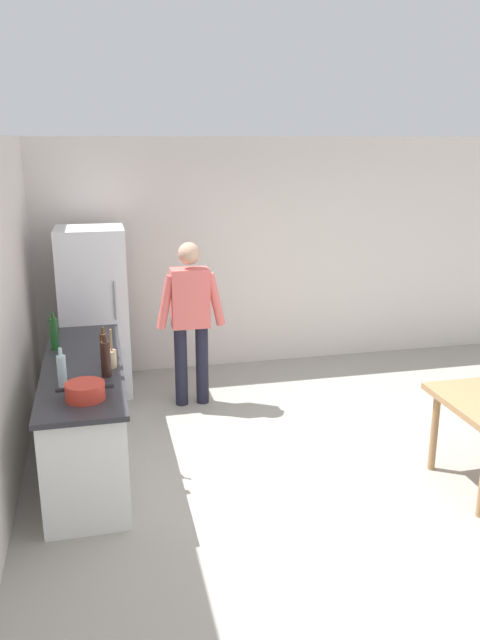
# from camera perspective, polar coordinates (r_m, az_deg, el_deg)

# --- Properties ---
(ground_plane) EXTENTS (14.00, 14.00, 0.00)m
(ground_plane) POSITION_cam_1_polar(r_m,az_deg,el_deg) (5.24, 9.51, -14.55)
(ground_plane) COLOR #9E998E
(wall_back) EXTENTS (6.40, 0.12, 2.70)m
(wall_back) POSITION_cam_1_polar(r_m,az_deg,el_deg) (7.48, 1.30, 6.10)
(wall_back) COLOR silver
(wall_back) RESTS_ON ground_plane
(kitchen_counter) EXTENTS (0.64, 2.20, 0.90)m
(kitchen_counter) POSITION_cam_1_polar(r_m,az_deg,el_deg) (5.41, -13.93, -8.39)
(kitchen_counter) COLOR white
(kitchen_counter) RESTS_ON ground_plane
(refrigerator) EXTENTS (0.70, 0.67, 1.80)m
(refrigerator) POSITION_cam_1_polar(r_m,az_deg,el_deg) (6.77, -13.23, 0.69)
(refrigerator) COLOR white
(refrigerator) RESTS_ON ground_plane
(person) EXTENTS (0.70, 0.22, 1.70)m
(person) POSITION_cam_1_polar(r_m,az_deg,el_deg) (6.28, -4.57, 0.60)
(person) COLOR #1E1E2D
(person) RESTS_ON ground_plane
(cooking_pot) EXTENTS (0.40, 0.28, 0.12)m
(cooking_pot) POSITION_cam_1_polar(r_m,az_deg,el_deg) (4.53, -14.03, -6.34)
(cooking_pot) COLOR red
(cooking_pot) RESTS_ON kitchen_counter
(utensil_jar) EXTENTS (0.11, 0.11, 0.32)m
(utensil_jar) POSITION_cam_1_polar(r_m,az_deg,el_deg) (5.10, -11.86, -3.42)
(utensil_jar) COLOR tan
(utensil_jar) RESTS_ON kitchen_counter
(bottle_beer_brown) EXTENTS (0.06, 0.06, 0.26)m
(bottle_beer_brown) POSITION_cam_1_polar(r_m,az_deg,el_deg) (5.34, -12.42, -2.24)
(bottle_beer_brown) COLOR #5B3314
(bottle_beer_brown) RESTS_ON kitchen_counter
(bottle_wine_dark) EXTENTS (0.08, 0.08, 0.34)m
(bottle_wine_dark) POSITION_cam_1_polar(r_m,az_deg,el_deg) (4.89, -12.23, -3.48)
(bottle_wine_dark) COLOR black
(bottle_wine_dark) RESTS_ON kitchen_counter
(bottle_water_clear) EXTENTS (0.07, 0.07, 0.30)m
(bottle_water_clear) POSITION_cam_1_polar(r_m,az_deg,el_deg) (4.78, -16.04, -4.46)
(bottle_water_clear) COLOR silver
(bottle_water_clear) RESTS_ON kitchen_counter
(bottle_wine_green) EXTENTS (0.08, 0.08, 0.34)m
(bottle_wine_green) POSITION_cam_1_polar(r_m,az_deg,el_deg) (5.62, -16.71, -1.19)
(bottle_wine_green) COLOR #1E5123
(bottle_wine_green) RESTS_ON kitchen_counter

